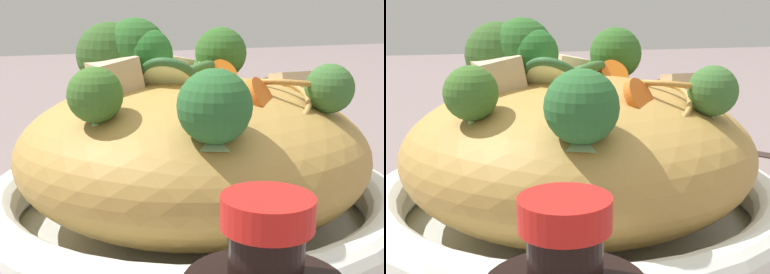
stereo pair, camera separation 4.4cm
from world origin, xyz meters
The scene contains 8 objects.
ground_plane centered at (0.00, 0.00, 0.00)m, with size 3.00×3.00×0.00m, color slate.
serving_bowl centered at (0.00, 0.00, 0.03)m, with size 0.33×0.33×0.05m.
noodle_heap centered at (0.00, 0.00, 0.07)m, with size 0.27×0.27×0.12m.
broccoli_florets centered at (0.02, 0.01, 0.14)m, with size 0.21×0.22×0.08m.
carrot_coins centered at (-0.03, 0.00, 0.12)m, with size 0.13×0.15×0.04m.
zucchini_slices centered at (-0.01, -0.02, 0.13)m, with size 0.12×0.12×0.04m.
chicken_chunks centered at (0.01, -0.03, 0.13)m, with size 0.18×0.11×0.04m.
chopsticks_pair centered at (-0.22, -0.26, 0.00)m, with size 0.16×0.19×0.01m.
Camera 2 is at (0.10, 0.42, 0.19)m, focal length 53.79 mm.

